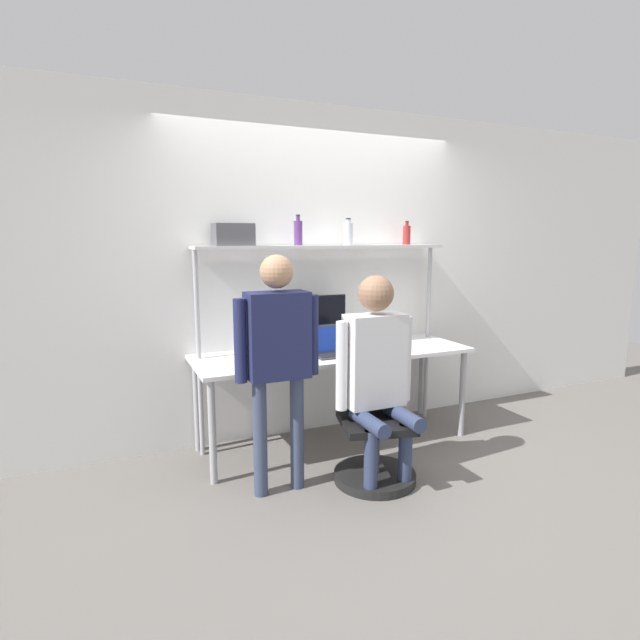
% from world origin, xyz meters
% --- Properties ---
extents(ground_plane, '(12.00, 12.00, 0.00)m').
position_xyz_m(ground_plane, '(0.00, 0.00, 0.00)').
color(ground_plane, slate).
extents(wall_back, '(8.00, 0.06, 2.70)m').
position_xyz_m(wall_back, '(0.00, 0.75, 1.35)').
color(wall_back, white).
rests_on(wall_back, ground_plane).
extents(desk, '(2.19, 0.70, 0.76)m').
position_xyz_m(desk, '(0.00, 0.37, 0.69)').
color(desk, white).
rests_on(desk, ground_plane).
extents(shelf_unit, '(2.09, 0.28, 1.58)m').
position_xyz_m(shelf_unit, '(0.00, 0.57, 1.40)').
color(shelf_unit, silver).
rests_on(shelf_unit, ground_plane).
extents(monitor, '(0.54, 0.18, 0.43)m').
position_xyz_m(monitor, '(-0.09, 0.56, 1.00)').
color(monitor, black).
rests_on(monitor, desk).
extents(laptop, '(0.34, 0.23, 0.23)m').
position_xyz_m(laptop, '(-0.05, 0.29, 0.82)').
color(laptop, '#333338').
rests_on(laptop, desk).
extents(cell_phone, '(0.07, 0.15, 0.01)m').
position_xyz_m(cell_phone, '(0.20, 0.25, 0.76)').
color(cell_phone, '#264C8C').
rests_on(cell_phone, desk).
extents(office_chair, '(0.56, 0.56, 0.89)m').
position_xyz_m(office_chair, '(-0.01, -0.28, 0.27)').
color(office_chair, black).
rests_on(office_chair, ground_plane).
extents(person_seated, '(0.56, 0.48, 1.40)m').
position_xyz_m(person_seated, '(-0.02, -0.32, 0.82)').
color(person_seated, '#2D3856').
rests_on(person_seated, ground_plane).
extents(person_standing, '(0.55, 0.21, 1.54)m').
position_xyz_m(person_standing, '(-0.66, -0.19, 0.97)').
color(person_standing, '#38425B').
rests_on(person_standing, ground_plane).
extents(bottle_purple, '(0.07, 0.07, 0.23)m').
position_xyz_m(bottle_purple, '(-0.22, 0.57, 1.68)').
color(bottle_purple, '#593372').
rests_on(bottle_purple, shelf_unit).
extents(bottle_red, '(0.07, 0.07, 0.20)m').
position_xyz_m(bottle_red, '(0.77, 0.57, 1.67)').
color(bottle_red, maroon).
rests_on(bottle_red, shelf_unit).
extents(bottle_clear, '(0.08, 0.08, 0.21)m').
position_xyz_m(bottle_clear, '(0.21, 0.57, 1.68)').
color(bottle_clear, silver).
rests_on(bottle_clear, shelf_unit).
extents(storage_box, '(0.29, 0.20, 0.16)m').
position_xyz_m(storage_box, '(-0.74, 0.57, 1.66)').
color(storage_box, '#4C4C51').
rests_on(storage_box, shelf_unit).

